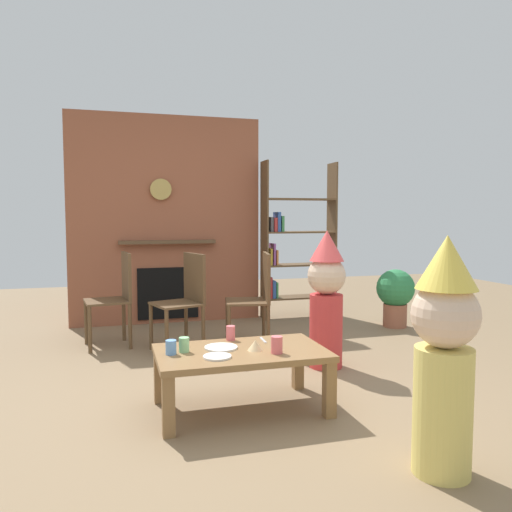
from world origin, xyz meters
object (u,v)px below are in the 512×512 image
Objects in this scene: paper_plate_rear at (221,347)px; dining_chair_left at (117,293)px; coffee_table at (241,359)px; paper_cup_center at (171,347)px; paper_cup_far_left at (184,345)px; potted_plant_tall at (395,293)px; bookshelf at (293,246)px; child_in_pink at (326,295)px; child_with_cone_hat at (444,349)px; paper_cup_near_right at (231,333)px; paper_cup_near_left at (277,345)px; birthday_cake_slice at (255,345)px; paper_plate_front at (217,357)px; dining_chair_middle at (186,295)px; dining_chair_right at (257,294)px.

dining_chair_left reaches higher than paper_plate_rear.
paper_cup_center is at bearing 177.80° from coffee_table.
paper_cup_far_left is at bearing 20.02° from paper_cup_center.
paper_cup_center is 3.29m from potted_plant_tall.
bookshelf is 20.36× the size of paper_cup_far_left.
child_in_pink is (1.26, 0.65, 0.16)m from paper_cup_far_left.
coffee_table is 1.31m from child_with_cone_hat.
paper_cup_center is at bearing -150.72° from paper_cup_near_right.
paper_cup_near_left is at bearing 12.12° from child_in_pink.
child_with_cone_hat is 1.02× the size of child_in_pink.
paper_plate_rear is at bearing 151.45° from birthday_cake_slice.
paper_plate_rear is at bearing 2.29° from child_with_cone_hat.
paper_cup_far_left is at bearing 161.10° from paper_cup_near_left.
birthday_cake_slice is (0.53, -0.06, -0.01)m from paper_cup_center.
paper_plate_front and paper_plate_rear have the same top height.
paper_plate_rear is at bearing -6.01° from child_in_pink.
potted_plant_tall is (1.54, 2.92, -0.23)m from child_with_cone_hat.
child_in_pink is (0.91, 0.43, 0.16)m from paper_cup_near_right.
paper_cup_near_right is 1.30m from dining_chair_middle.
dining_chair_middle is 2.43m from potted_plant_tall.
paper_cup_center is 0.09m from paper_cup_far_left.
paper_cup_near_right is at bearing 106.88° from dining_chair_left.
dining_chair_left is at bearing 179.85° from potted_plant_tall.
paper_cup_far_left is 0.44× the size of paper_plate_rear.
paper_cup_far_left is at bearing 134.49° from paper_plate_front.
dining_chair_right reaches higher than paper_cup_near_left.
child_with_cone_hat is at bearing -42.22° from paper_cup_center.
bookshelf is 3.04m from birthday_cake_slice.
bookshelf is 11.00× the size of paper_plate_front.
dining_chair_left is 1.00× the size of dining_chair_right.
birthday_cake_slice is 0.11× the size of dining_chair_right.
birthday_cake_slice reaches higher than paper_plate_rear.
dining_chair_middle is (-0.02, 1.49, 0.11)m from paper_plate_rear.
paper_cup_far_left is at bearing 168.73° from birthday_cake_slice.
child_in_pink is (0.71, 0.84, 0.15)m from paper_cup_near_left.
paper_cup_near_right is 0.32m from birthday_cake_slice.
dining_chair_left is (-0.83, 1.92, 0.08)m from birthday_cake_slice.
coffee_table is at bearing 103.97° from dining_chair_left.
paper_cup_near_left is 1.07m from child_with_cone_hat.
paper_cup_far_left is 1.43m from child_in_pink.
paper_cup_center reaches higher than coffee_table.
child_with_cone_hat is 2.75m from dining_chair_middle.
coffee_table is 0.38m from paper_cup_far_left.
bookshelf is at bearing 60.76° from paper_cup_near_right.
coffee_table is 2.94m from potted_plant_tall.
paper_cup_far_left is (0.09, 0.03, 0.00)m from paper_cup_center.
paper_cup_far_left is (-0.55, 0.19, -0.01)m from paper_cup_near_left.
child_with_cone_hat is (0.65, -1.01, 0.19)m from birthday_cake_slice.
child_in_pink is at bearing -139.44° from potted_plant_tall.
paper_cup_near_left is 1.20× the size of paper_cup_center.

